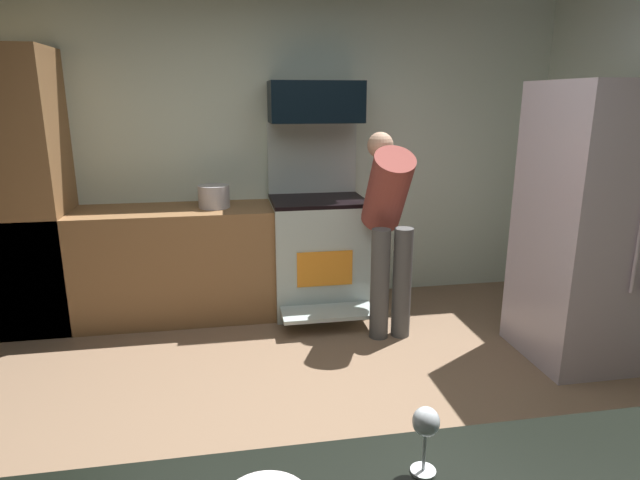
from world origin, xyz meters
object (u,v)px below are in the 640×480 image
Objects in this scene: microwave at (316,102)px; person_cook at (388,219)px; stock_pot at (214,196)px; oven_range at (318,249)px; wine_glass_far at (426,426)px; refrigerator at (601,226)px.

person_cook is at bearing -55.68° from microwave.
microwave is at bearing 5.49° from stock_pot.
oven_range reaches higher than wine_glass_far.
stock_pot is (-0.53, 3.23, -0.03)m from wine_glass_far.
microwave is at bearing 143.26° from refrigerator.
refrigerator reaches higher than stock_pot.
person_cook is at bearing -51.46° from oven_range.
wine_glass_far is (-0.30, -3.31, -0.69)m from microwave.
oven_range is at bearing -0.76° from stock_pot.
refrigerator is 1.24× the size of person_cook.
oven_range reaches higher than stock_pot.
microwave is 3.00× the size of stock_pot.
stock_pot is (-0.83, 0.01, 0.48)m from oven_range.
microwave is at bearing 84.77° from wine_glass_far.
oven_range is at bearing -90.00° from microwave.
wine_glass_far is at bearing -95.38° from oven_range.
wine_glass_far is 3.28m from stock_pot.
person_cook is at bearing 74.58° from wine_glass_far.
wine_glass_far is 0.69× the size of stock_pot.
refrigerator is (1.70, -1.18, 0.41)m from oven_range.
person_cook is 2.78m from wine_glass_far.
person_cook is (0.43, -0.55, 0.37)m from oven_range.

